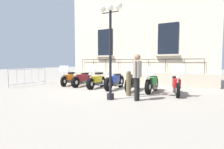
{
  "coord_description": "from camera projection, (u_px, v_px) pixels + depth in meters",
  "views": [
    {
      "loc": [
        8.59,
        4.49,
        1.49
      ],
      "look_at": [
        0.39,
        0.0,
        0.8
      ],
      "focal_mm": 28.33,
      "sensor_mm": 36.0,
      "label": 1
    }
  ],
  "objects": [
    {
      "name": "ground_plane",
      "position": [
        115.0,
        88.0,
        9.77
      ],
      "size": [
        60.0,
        60.0,
        0.0
      ],
      "primitive_type": "plane",
      "color": "gray"
    },
    {
      "name": "building_facade",
      "position": [
        136.0,
        25.0,
        12.08
      ],
      "size": [
        0.82,
        10.21,
        8.24
      ],
      "color": "beige",
      "rests_on": "ground_plane"
    },
    {
      "name": "motorcycle_orange",
      "position": [
        69.0,
        78.0,
        11.16
      ],
      "size": [
        1.98,
        0.81,
        1.24
      ],
      "color": "black",
      "rests_on": "ground_plane"
    },
    {
      "name": "motorcycle_maroon",
      "position": [
        83.0,
        79.0,
        10.68
      ],
      "size": [
        2.08,
        0.74,
        0.92
      ],
      "color": "black",
      "rests_on": "ground_plane"
    },
    {
      "name": "motorcycle_yellow",
      "position": [
        96.0,
        81.0,
        9.91
      ],
      "size": [
        1.87,
        0.74,
        1.32
      ],
      "color": "black",
      "rests_on": "ground_plane"
    },
    {
      "name": "motorcycle_blue",
      "position": [
        115.0,
        81.0,
        9.55
      ],
      "size": [
        2.22,
        0.55,
        0.92
      ],
      "color": "black",
      "rests_on": "ground_plane"
    },
    {
      "name": "motorcycle_black",
      "position": [
        133.0,
        83.0,
        8.98
      ],
      "size": [
        1.99,
        0.61,
        0.93
      ],
      "color": "black",
      "rests_on": "ground_plane"
    },
    {
      "name": "motorcycle_green",
      "position": [
        152.0,
        83.0,
        8.56
      ],
      "size": [
        1.95,
        0.65,
        1.23
      ],
      "color": "black",
      "rests_on": "ground_plane"
    },
    {
      "name": "motorcycle_red",
      "position": [
        176.0,
        85.0,
        7.88
      ],
      "size": [
        1.96,
        0.74,
        1.35
      ],
      "color": "black",
      "rests_on": "ground_plane"
    },
    {
      "name": "lamppost",
      "position": [
        110.0,
        35.0,
        6.76
      ],
      "size": [
        0.28,
        0.98,
        3.69
      ],
      "color": "black",
      "rests_on": "ground_plane"
    },
    {
      "name": "crowd_barrier",
      "position": [
        28.0,
        76.0,
        10.94
      ],
      "size": [
        2.5,
        0.16,
        1.05
      ],
      "color": "#B7B7BF",
      "rests_on": "ground_plane"
    },
    {
      "name": "bollard",
      "position": [
        129.0,
        83.0,
        7.69
      ],
      "size": [
        0.22,
        0.22,
        1.1
      ],
      "color": "brown",
      "rests_on": "ground_plane"
    },
    {
      "name": "pedestrian_walking",
      "position": [
        137.0,
        74.0,
        6.68
      ],
      "size": [
        0.53,
        0.24,
        1.77
      ],
      "color": "black",
      "rests_on": "ground_plane"
    }
  ]
}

